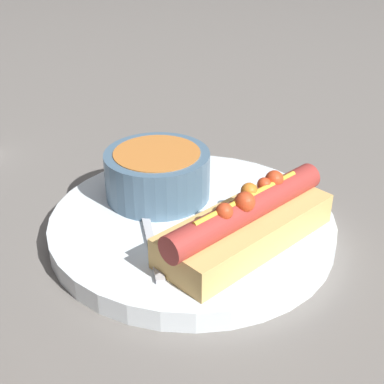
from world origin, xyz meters
name	(u,v)px	position (x,y,z in m)	size (l,w,h in m)	color
ground_plane	(192,233)	(0.00, 0.00, 0.00)	(4.00, 4.00, 0.00)	slate
dinner_plate	(192,225)	(0.00, 0.00, 0.01)	(0.27, 0.27, 0.02)	white
hot_dog	(246,223)	(0.00, -0.07, 0.04)	(0.18, 0.07, 0.06)	#DBAD60
soup_bowl	(157,172)	(0.01, 0.05, 0.05)	(0.11, 0.11, 0.05)	slate
spoon	(143,207)	(-0.03, 0.04, 0.02)	(0.10, 0.14, 0.01)	#B7B7BC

